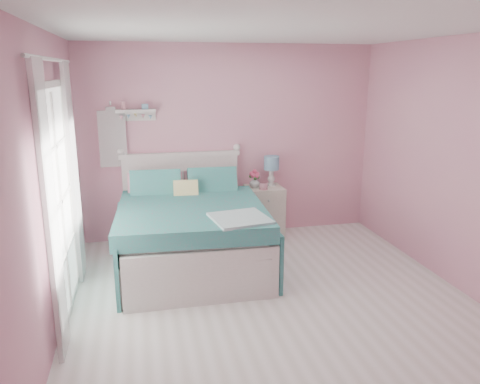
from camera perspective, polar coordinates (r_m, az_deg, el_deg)
name	(u,v)px	position (r m, az deg, el deg)	size (l,w,h in m)	color
floor	(276,307)	(4.74, 4.42, -13.77)	(4.50, 4.50, 0.00)	silver
room_shell	(280,147)	(4.22, 4.84, 5.51)	(4.50, 4.50, 4.50)	pink
bed	(190,232)	(5.54, -6.09, -4.91)	(1.72, 2.10, 1.19)	silver
nightstand	(264,212)	(6.48, 2.94, -2.40)	(0.49, 0.48, 0.71)	beige
table_lamp	(271,165)	(6.41, 3.86, 3.29)	(0.21, 0.21, 0.41)	white
vase	(255,182)	(6.34, 1.78, 1.20)	(0.14, 0.14, 0.14)	silver
teacup	(264,186)	(6.24, 2.89, 0.72)	(0.11, 0.11, 0.09)	#CF8A9C
roses	(255,174)	(6.31, 1.78, 2.19)	(0.14, 0.11, 0.12)	#E34D79
wall_shelf	(135,112)	(6.19, -12.63, 9.49)	(0.50, 0.15, 0.25)	silver
hanging_dress	(113,139)	(6.23, -15.27, 6.25)	(0.34, 0.03, 0.72)	white
french_door	(60,203)	(4.59, -21.13, -1.21)	(0.04, 1.32, 2.16)	silver
curtain_near	(51,215)	(3.85, -22.07, -2.60)	(0.04, 0.40, 2.32)	white
curtain_far	(74,174)	(5.28, -19.58, 2.07)	(0.04, 0.40, 2.32)	white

